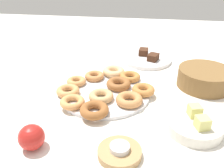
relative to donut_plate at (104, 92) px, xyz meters
The scene contains 23 objects.
ground_plane 0.01m from the donut_plate, ahead, with size 2.40×2.40×0.00m, color white.
donut_plate is the anchor object (origin of this frame).
donut_0 0.15m from the donut_plate, 38.41° to the right, with size 0.09×0.09×0.02m, color tan.
donut_1 0.06m from the donut_plate, 122.38° to the left, with size 0.09×0.09×0.03m, color #995B2D.
donut_2 0.13m from the donut_plate, 53.25° to the left, with size 0.09×0.09×0.03m, color #C6844C.
donut_3 0.11m from the donut_plate, 148.52° to the right, with size 0.08×0.08×0.02m, color #C6844C.
donut_4 0.16m from the donut_plate, ahead, with size 0.10×0.10×0.03m, color #995B2D.
donut_5 0.12m from the donut_plate, 107.07° to the right, with size 0.08×0.08×0.02m, color tan.
donut_6 0.14m from the donut_plate, 139.22° to the left, with size 0.08×0.08×0.02m, color #BC7A3D.
donut_7 0.15m from the donut_plate, 90.94° to the left, with size 0.09×0.09×0.03m, color #BC7A3D.
donut_8 0.14m from the donut_plate, 70.35° to the right, with size 0.09×0.09×0.03m, color tan.
donut_9 0.14m from the donut_plate, behind, with size 0.09×0.09×0.03m, color #EABC84.
donut_10 0.07m from the donut_plate, ahead, with size 0.09×0.09×0.03m, color tan.
cake_plate 0.38m from the donut_plate, 155.59° to the left, with size 0.24×0.24×0.02m, color silver.
brownie_near 0.40m from the donut_plate, 160.03° to the left, with size 0.06×0.04×0.03m, color #472819.
brownie_far 0.36m from the donut_plate, 149.35° to the left, with size 0.06×0.04×0.03m, color #472819.
candle_holder 0.33m from the donut_plate, 16.65° to the left, with size 0.12×0.12×0.02m, color tan.
tealight 0.33m from the donut_plate, 16.65° to the left, with size 0.05×0.05×0.01m, color silver.
basket 0.40m from the donut_plate, 106.15° to the left, with size 0.21×0.21×0.07m, color brown.
fruit_bowl 0.36m from the donut_plate, 59.50° to the left, with size 0.17×0.17×0.03m, color silver.
melon_chunk_left 0.34m from the donut_plate, 63.78° to the left, with size 0.04×0.04×0.04m, color #DBD67A.
melon_chunk_right 0.38m from the donut_plate, 56.65° to the left, with size 0.04×0.04×0.04m, color #DBD67A.
apple 0.35m from the donut_plate, 24.72° to the right, with size 0.07×0.07×0.07m, color red.
Camera 1 is at (0.81, 0.14, 0.49)m, focal length 39.79 mm.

